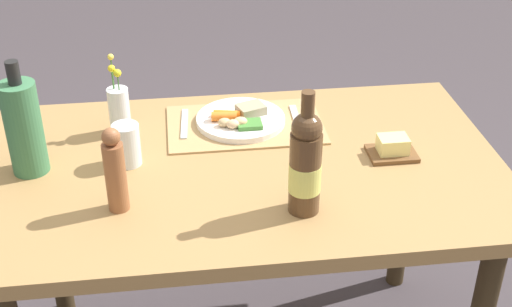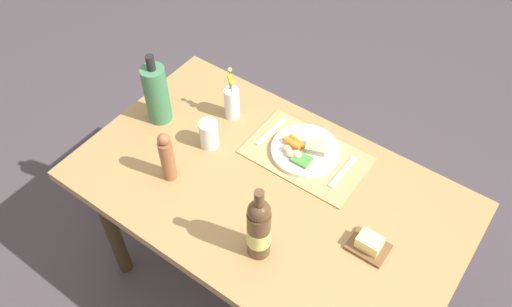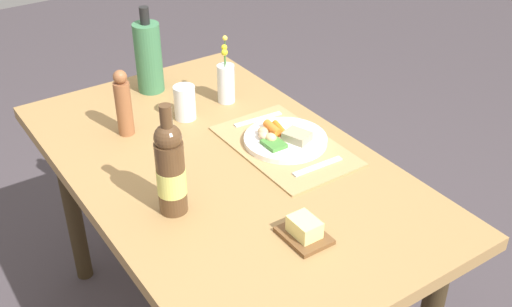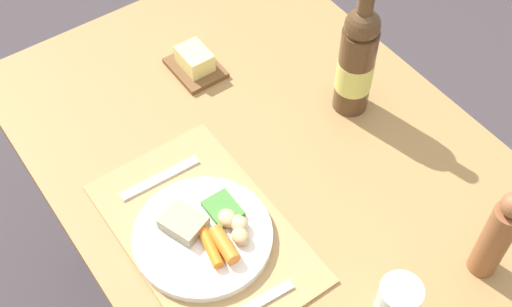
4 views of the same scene
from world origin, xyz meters
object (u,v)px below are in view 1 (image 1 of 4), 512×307
at_px(knife, 184,124).
at_px(flower_vase, 119,109).
at_px(wine_bottle, 305,164).
at_px(pepper_mill, 115,171).
at_px(cooler_bottle, 24,127).
at_px(butter_dish, 392,148).
at_px(water_tumbler, 127,147).
at_px(dining_table, 243,192).
at_px(fork, 296,119).
at_px(dinner_plate, 240,119).

distance_m(knife, flower_vase, 0.19).
xyz_separation_m(knife, wine_bottle, (-0.27, 0.46, 0.12)).
bearing_deg(pepper_mill, knife, -113.96).
xyz_separation_m(wine_bottle, pepper_mill, (0.44, -0.06, -0.02)).
height_order(cooler_bottle, wine_bottle, wine_bottle).
distance_m(cooler_bottle, wine_bottle, 0.73).
distance_m(butter_dish, water_tumbler, 0.72).
bearing_deg(pepper_mill, dining_table, -152.72).
bearing_deg(butter_dish, fork, -45.08).
height_order(fork, knife, same).
height_order(fork, flower_vase, flower_vase).
xyz_separation_m(dining_table, fork, (-0.19, -0.21, 0.10)).
distance_m(dinner_plate, butter_dish, 0.45).
distance_m(cooler_bottle, water_tumbler, 0.27).
relative_size(dinner_plate, knife, 1.49).
bearing_deg(wine_bottle, dinner_plate, -76.71).
bearing_deg(dining_table, butter_dish, 178.56).
height_order(knife, cooler_bottle, cooler_bottle).
bearing_deg(knife, pepper_mill, 69.84).
height_order(flower_vase, water_tumbler, flower_vase).
bearing_deg(wine_bottle, fork, -98.00).
bearing_deg(dining_table, cooler_bottle, -3.96).
bearing_deg(butter_dish, cooler_bottle, -2.89).
xyz_separation_m(dining_table, pepper_mill, (0.32, 0.17, 0.20)).
bearing_deg(cooler_bottle, pepper_mill, 139.20).
height_order(knife, pepper_mill, pepper_mill).
relative_size(knife, wine_bottle, 0.55).
xyz_separation_m(dinner_plate, wine_bottle, (-0.10, 0.44, 0.11)).
distance_m(cooler_bottle, flower_vase, 0.30).
xyz_separation_m(fork, water_tumbler, (0.49, 0.17, 0.04)).
distance_m(dinner_plate, fork, 0.17).
distance_m(dinner_plate, flower_vase, 0.35).
bearing_deg(dining_table, dinner_plate, -94.97).
relative_size(fork, butter_dish, 1.32).
bearing_deg(dinner_plate, water_tumbler, 28.47).
bearing_deg(dinner_plate, wine_bottle, 103.29).
bearing_deg(pepper_mill, water_tumbler, -94.83).
distance_m(fork, cooler_bottle, 0.77).
relative_size(flower_vase, butter_dish, 1.86).
distance_m(wine_bottle, flower_vase, 0.64).
bearing_deg(knife, dinner_plate, 179.22).
bearing_deg(pepper_mill, cooler_bottle, -40.80).
relative_size(pepper_mill, butter_dish, 1.71).
bearing_deg(dining_table, flower_vase, -33.56).
height_order(dinner_plate, fork, dinner_plate).
bearing_deg(water_tumbler, dinner_plate, -151.53).
relative_size(fork, wine_bottle, 0.54).
distance_m(fork, flower_vase, 0.52).
distance_m(fork, knife, 0.33).
relative_size(knife, butter_dish, 1.35).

